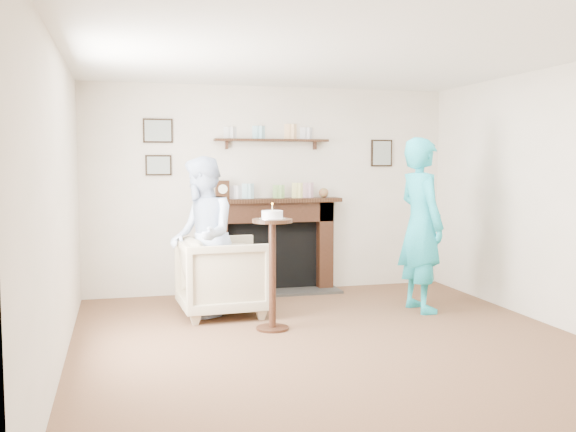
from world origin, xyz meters
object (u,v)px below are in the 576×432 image
object	(u,v)px
woman	(419,310)
pedestal_table	(272,252)
armchair	(224,314)
man	(203,316)

from	to	relation	value
woman	pedestal_table	distance (m)	1.90
armchair	pedestal_table	size ratio (longest dim) A/B	0.73
man	pedestal_table	world-z (taller)	pedestal_table
woman	pedestal_table	size ratio (longest dim) A/B	1.53
armchair	woman	world-z (taller)	woman
woman	pedestal_table	xyz separation A→B (m)	(-1.71, -0.37, 0.74)
man	armchair	bearing A→B (deg)	92.29
armchair	pedestal_table	xyz separation A→B (m)	(0.36, -0.72, 0.74)
man	woman	size ratio (longest dim) A/B	0.89
pedestal_table	man	bearing A→B (deg)	128.98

